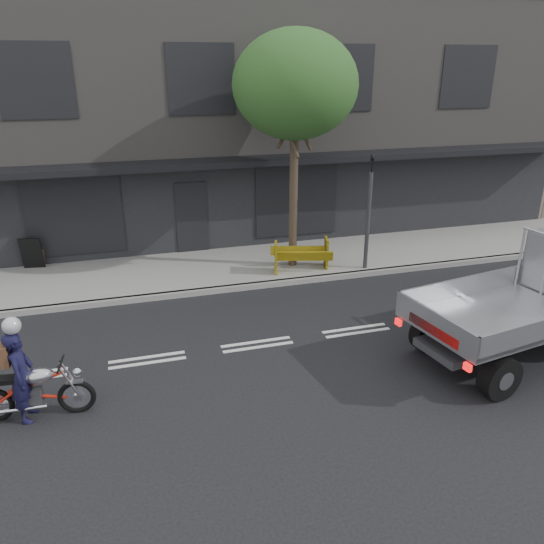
{
  "coord_description": "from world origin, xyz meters",
  "views": [
    {
      "loc": [
        -2.55,
        -10.08,
        5.88
      ],
      "look_at": [
        0.49,
        0.5,
        1.5
      ],
      "focal_mm": 35.0,
      "sensor_mm": 36.0,
      "label": 1
    }
  ],
  "objects_px": {
    "street_tree": "(295,86)",
    "sandwich_board": "(32,253)",
    "rider": "(22,376)",
    "motorcycle": "(34,390)",
    "traffic_light_pole": "(368,219)",
    "construction_barrier": "(304,257)"
  },
  "relations": [
    {
      "from": "sandwich_board",
      "to": "motorcycle",
      "type": "bearing_deg",
      "value": -73.33
    },
    {
      "from": "traffic_light_pole",
      "to": "sandwich_board",
      "type": "height_order",
      "value": "traffic_light_pole"
    },
    {
      "from": "street_tree",
      "to": "sandwich_board",
      "type": "relative_size",
      "value": 6.95
    },
    {
      "from": "street_tree",
      "to": "motorcycle",
      "type": "height_order",
      "value": "street_tree"
    },
    {
      "from": "traffic_light_pole",
      "to": "construction_barrier",
      "type": "height_order",
      "value": "traffic_light_pole"
    },
    {
      "from": "rider",
      "to": "construction_barrier",
      "type": "distance_m",
      "value": 8.43
    },
    {
      "from": "motorcycle",
      "to": "street_tree",
      "type": "bearing_deg",
      "value": 45.83
    },
    {
      "from": "motorcycle",
      "to": "sandwich_board",
      "type": "xyz_separation_m",
      "value": [
        -0.91,
        7.39,
        0.1
      ]
    },
    {
      "from": "traffic_light_pole",
      "to": "sandwich_board",
      "type": "bearing_deg",
      "value": 164.41
    },
    {
      "from": "street_tree",
      "to": "traffic_light_pole",
      "type": "relative_size",
      "value": 1.93
    },
    {
      "from": "traffic_light_pole",
      "to": "sandwich_board",
      "type": "distance_m",
      "value": 9.91
    },
    {
      "from": "construction_barrier",
      "to": "sandwich_board",
      "type": "height_order",
      "value": "sandwich_board"
    },
    {
      "from": "construction_barrier",
      "to": "sandwich_board",
      "type": "relative_size",
      "value": 1.73
    },
    {
      "from": "motorcycle",
      "to": "construction_barrier",
      "type": "distance_m",
      "value": 8.3
    },
    {
      "from": "street_tree",
      "to": "construction_barrier",
      "type": "bearing_deg",
      "value": -80.01
    },
    {
      "from": "traffic_light_pole",
      "to": "sandwich_board",
      "type": "xyz_separation_m",
      "value": [
        -9.5,
        2.65,
        -1.02
      ]
    },
    {
      "from": "street_tree",
      "to": "rider",
      "type": "relative_size",
      "value": 3.99
    },
    {
      "from": "street_tree",
      "to": "traffic_light_pole",
      "type": "distance_m",
      "value": 4.23
    },
    {
      "from": "street_tree",
      "to": "sandwich_board",
      "type": "height_order",
      "value": "street_tree"
    },
    {
      "from": "traffic_light_pole",
      "to": "motorcycle",
      "type": "bearing_deg",
      "value": -151.07
    },
    {
      "from": "street_tree",
      "to": "motorcycle",
      "type": "distance_m",
      "value": 9.85
    },
    {
      "from": "street_tree",
      "to": "traffic_light_pole",
      "type": "bearing_deg",
      "value": -23.03
    }
  ]
}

